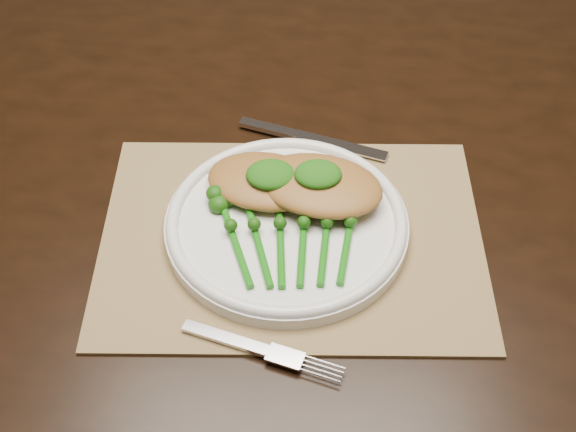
{
  "coord_description": "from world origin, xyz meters",
  "views": [
    {
      "loc": [
        -0.07,
        -0.76,
        1.43
      ],
      "look_at": [
        -0.08,
        -0.16,
        0.78
      ],
      "focal_mm": 50.0,
      "sensor_mm": 36.0,
      "label": 1
    }
  ],
  "objects_px": {
    "dinner_plate": "(287,223)",
    "chicken_fillet_left": "(265,181)",
    "dining_table": "(283,340)",
    "placemat": "(292,238)",
    "broccolini_bundle": "(292,241)"
  },
  "relations": [
    {
      "from": "dinner_plate",
      "to": "chicken_fillet_left",
      "type": "relative_size",
      "value": 2.02
    },
    {
      "from": "dinner_plate",
      "to": "broccolini_bundle",
      "type": "bearing_deg",
      "value": -78.91
    },
    {
      "from": "placemat",
      "to": "chicken_fillet_left",
      "type": "height_order",
      "value": "chicken_fillet_left"
    },
    {
      "from": "chicken_fillet_left",
      "to": "broccolini_bundle",
      "type": "distance_m",
      "value": 0.09
    },
    {
      "from": "dinner_plate",
      "to": "dining_table",
      "type": "bearing_deg",
      "value": 94.96
    },
    {
      "from": "placemat",
      "to": "dinner_plate",
      "type": "relative_size",
      "value": 1.56
    },
    {
      "from": "dining_table",
      "to": "chicken_fillet_left",
      "type": "bearing_deg",
      "value": -98.79
    },
    {
      "from": "placemat",
      "to": "broccolini_bundle",
      "type": "height_order",
      "value": "broccolini_bundle"
    },
    {
      "from": "dining_table",
      "to": "broccolini_bundle",
      "type": "distance_m",
      "value": 0.42
    },
    {
      "from": "placemat",
      "to": "chicken_fillet_left",
      "type": "relative_size",
      "value": 3.15
    },
    {
      "from": "dining_table",
      "to": "dinner_plate",
      "type": "relative_size",
      "value": 6.19
    },
    {
      "from": "dinner_plate",
      "to": "broccolini_bundle",
      "type": "xyz_separation_m",
      "value": [
        0.01,
        -0.03,
        0.01
      ]
    },
    {
      "from": "dinner_plate",
      "to": "chicken_fillet_left",
      "type": "xyz_separation_m",
      "value": [
        -0.03,
        0.05,
        0.02
      ]
    },
    {
      "from": "dinner_plate",
      "to": "broccolini_bundle",
      "type": "relative_size",
      "value": 1.58
    },
    {
      "from": "chicken_fillet_left",
      "to": "dining_table",
      "type": "bearing_deg",
      "value": 85.26
    }
  ]
}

